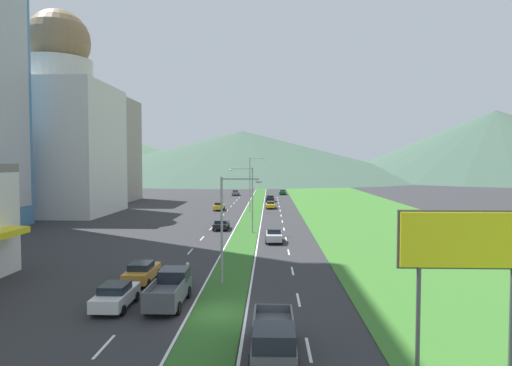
# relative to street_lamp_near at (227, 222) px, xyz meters

# --- Properties ---
(ground_plane) EXTENTS (600.00, 600.00, 0.00)m
(ground_plane) POSITION_rel_street_lamp_near_xyz_m (0.04, -6.33, -4.77)
(ground_plane) COLOR #2D2D30
(grass_median) EXTENTS (3.20, 240.00, 0.06)m
(grass_median) POSITION_rel_street_lamp_near_xyz_m (0.04, 53.67, -4.74)
(grass_median) COLOR #2D6023
(grass_median) RESTS_ON ground_plane
(grass_verge_right) EXTENTS (24.00, 240.00, 0.06)m
(grass_verge_right) POSITION_rel_street_lamp_near_xyz_m (20.64, 53.67, -4.74)
(grass_verge_right) COLOR #387028
(grass_verge_right) RESTS_ON ground_plane
(lane_dash_left_2) EXTENTS (0.16, 2.80, 0.01)m
(lane_dash_left_2) POSITION_rel_street_lamp_near_xyz_m (-5.06, -11.03, -4.77)
(lane_dash_left_2) COLOR silver
(lane_dash_left_2) RESTS_ON ground_plane
(lane_dash_left_3) EXTENTS (0.16, 2.80, 0.01)m
(lane_dash_left_3) POSITION_rel_street_lamp_near_xyz_m (-5.06, -3.38, -4.77)
(lane_dash_left_3) COLOR silver
(lane_dash_left_3) RESTS_ON ground_plane
(lane_dash_left_4) EXTENTS (0.16, 2.80, 0.01)m
(lane_dash_left_4) POSITION_rel_street_lamp_near_xyz_m (-5.06, 4.27, -4.77)
(lane_dash_left_4) COLOR silver
(lane_dash_left_4) RESTS_ON ground_plane
(lane_dash_left_5) EXTENTS (0.16, 2.80, 0.01)m
(lane_dash_left_5) POSITION_rel_street_lamp_near_xyz_m (-5.06, 11.92, -4.77)
(lane_dash_left_5) COLOR silver
(lane_dash_left_5) RESTS_ON ground_plane
(lane_dash_left_6) EXTENTS (0.16, 2.80, 0.01)m
(lane_dash_left_6) POSITION_rel_street_lamp_near_xyz_m (-5.06, 19.57, -4.77)
(lane_dash_left_6) COLOR silver
(lane_dash_left_6) RESTS_ON ground_plane
(lane_dash_left_7) EXTENTS (0.16, 2.80, 0.01)m
(lane_dash_left_7) POSITION_rel_street_lamp_near_xyz_m (-5.06, 27.22, -4.77)
(lane_dash_left_7) COLOR silver
(lane_dash_left_7) RESTS_ON ground_plane
(lane_dash_left_8) EXTENTS (0.16, 2.80, 0.01)m
(lane_dash_left_8) POSITION_rel_street_lamp_near_xyz_m (-5.06, 34.87, -4.77)
(lane_dash_left_8) COLOR silver
(lane_dash_left_8) RESTS_ON ground_plane
(lane_dash_left_9) EXTENTS (0.16, 2.80, 0.01)m
(lane_dash_left_9) POSITION_rel_street_lamp_near_xyz_m (-5.06, 42.52, -4.77)
(lane_dash_left_9) COLOR silver
(lane_dash_left_9) RESTS_ON ground_plane
(lane_dash_left_10) EXTENTS (0.16, 2.80, 0.01)m
(lane_dash_left_10) POSITION_rel_street_lamp_near_xyz_m (-5.06, 50.16, -4.77)
(lane_dash_left_10) COLOR silver
(lane_dash_left_10) RESTS_ON ground_plane
(lane_dash_left_11) EXTENTS (0.16, 2.80, 0.01)m
(lane_dash_left_11) POSITION_rel_street_lamp_near_xyz_m (-5.06, 57.81, -4.77)
(lane_dash_left_11) COLOR silver
(lane_dash_left_11) RESTS_ON ground_plane
(lane_dash_left_12) EXTENTS (0.16, 2.80, 0.01)m
(lane_dash_left_12) POSITION_rel_street_lamp_near_xyz_m (-5.06, 65.46, -4.77)
(lane_dash_left_12) COLOR silver
(lane_dash_left_12) RESTS_ON ground_plane
(lane_dash_left_13) EXTENTS (0.16, 2.80, 0.01)m
(lane_dash_left_13) POSITION_rel_street_lamp_near_xyz_m (-5.06, 73.11, -4.77)
(lane_dash_left_13) COLOR silver
(lane_dash_left_13) RESTS_ON ground_plane
(lane_dash_left_14) EXTENTS (0.16, 2.80, 0.01)m
(lane_dash_left_14) POSITION_rel_street_lamp_near_xyz_m (-5.06, 80.76, -4.77)
(lane_dash_left_14) COLOR silver
(lane_dash_left_14) RESTS_ON ground_plane
(lane_dash_right_2) EXTENTS (0.16, 2.80, 0.01)m
(lane_dash_right_2) POSITION_rel_street_lamp_near_xyz_m (5.14, -11.03, -4.77)
(lane_dash_right_2) COLOR silver
(lane_dash_right_2) RESTS_ON ground_plane
(lane_dash_right_3) EXTENTS (0.16, 2.80, 0.01)m
(lane_dash_right_3) POSITION_rel_street_lamp_near_xyz_m (5.14, -3.38, -4.77)
(lane_dash_right_3) COLOR silver
(lane_dash_right_3) RESTS_ON ground_plane
(lane_dash_right_4) EXTENTS (0.16, 2.80, 0.01)m
(lane_dash_right_4) POSITION_rel_street_lamp_near_xyz_m (5.14, 4.27, -4.77)
(lane_dash_right_4) COLOR silver
(lane_dash_right_4) RESTS_ON ground_plane
(lane_dash_right_5) EXTENTS (0.16, 2.80, 0.01)m
(lane_dash_right_5) POSITION_rel_street_lamp_near_xyz_m (5.14, 11.92, -4.77)
(lane_dash_right_5) COLOR silver
(lane_dash_right_5) RESTS_ON ground_plane
(lane_dash_right_6) EXTENTS (0.16, 2.80, 0.01)m
(lane_dash_right_6) POSITION_rel_street_lamp_near_xyz_m (5.14, 19.57, -4.77)
(lane_dash_right_6) COLOR silver
(lane_dash_right_6) RESTS_ON ground_plane
(lane_dash_right_7) EXTENTS (0.16, 2.80, 0.01)m
(lane_dash_right_7) POSITION_rel_street_lamp_near_xyz_m (5.14, 27.22, -4.77)
(lane_dash_right_7) COLOR silver
(lane_dash_right_7) RESTS_ON ground_plane
(lane_dash_right_8) EXTENTS (0.16, 2.80, 0.01)m
(lane_dash_right_8) POSITION_rel_street_lamp_near_xyz_m (5.14, 34.87, -4.77)
(lane_dash_right_8) COLOR silver
(lane_dash_right_8) RESTS_ON ground_plane
(lane_dash_right_9) EXTENTS (0.16, 2.80, 0.01)m
(lane_dash_right_9) POSITION_rel_street_lamp_near_xyz_m (5.14, 42.52, -4.77)
(lane_dash_right_9) COLOR silver
(lane_dash_right_9) RESTS_ON ground_plane
(lane_dash_right_10) EXTENTS (0.16, 2.80, 0.01)m
(lane_dash_right_10) POSITION_rel_street_lamp_near_xyz_m (5.14, 50.16, -4.77)
(lane_dash_right_10) COLOR silver
(lane_dash_right_10) RESTS_ON ground_plane
(lane_dash_right_11) EXTENTS (0.16, 2.80, 0.01)m
(lane_dash_right_11) POSITION_rel_street_lamp_near_xyz_m (5.14, 57.81, -4.77)
(lane_dash_right_11) COLOR silver
(lane_dash_right_11) RESTS_ON ground_plane
(lane_dash_right_12) EXTENTS (0.16, 2.80, 0.01)m
(lane_dash_right_12) POSITION_rel_street_lamp_near_xyz_m (5.14, 65.46, -4.77)
(lane_dash_right_12) COLOR silver
(lane_dash_right_12) RESTS_ON ground_plane
(lane_dash_right_13) EXTENTS (0.16, 2.80, 0.01)m
(lane_dash_right_13) POSITION_rel_street_lamp_near_xyz_m (5.14, 73.11, -4.77)
(lane_dash_right_13) COLOR silver
(lane_dash_right_13) RESTS_ON ground_plane
(lane_dash_right_14) EXTENTS (0.16, 2.80, 0.01)m
(lane_dash_right_14) POSITION_rel_street_lamp_near_xyz_m (5.14, 80.76, -4.77)
(lane_dash_right_14) COLOR silver
(lane_dash_right_14) RESTS_ON ground_plane
(edge_line_median_left) EXTENTS (0.16, 240.00, 0.01)m
(edge_line_median_left) POSITION_rel_street_lamp_near_xyz_m (-1.71, 53.67, -4.77)
(edge_line_median_left) COLOR silver
(edge_line_median_left) RESTS_ON ground_plane
(edge_line_median_right) EXTENTS (0.16, 240.00, 0.01)m
(edge_line_median_right) POSITION_rel_street_lamp_near_xyz_m (1.79, 53.67, -4.77)
(edge_line_median_right) COLOR silver
(edge_line_median_right) RESTS_ON ground_plane
(domed_building) EXTENTS (17.90, 17.90, 36.19)m
(domed_building) POSITION_rel_street_lamp_near_xyz_m (-34.35, 43.77, 10.31)
(domed_building) COLOR silver
(domed_building) RESTS_ON ground_plane
(midrise_colored) EXTENTS (16.00, 16.00, 24.39)m
(midrise_colored) POSITION_rel_street_lamp_near_xyz_m (-37.77, 69.14, 7.42)
(midrise_colored) COLOR #9E9384
(midrise_colored) RESTS_ON ground_plane
(hill_far_left) EXTENTS (173.00, 173.00, 28.91)m
(hill_far_left) POSITION_rel_street_lamp_near_xyz_m (-104.94, 260.50, 9.68)
(hill_far_left) COLOR #47664C
(hill_far_left) RESTS_ON ground_plane
(hill_far_center) EXTENTS (222.26, 222.26, 28.58)m
(hill_far_center) POSITION_rel_street_lamp_near_xyz_m (-14.10, 227.53, 9.52)
(hill_far_center) COLOR #3D5647
(hill_far_center) RESTS_ON ground_plane
(hill_far_right) EXTENTS (188.09, 188.09, 38.89)m
(hill_far_right) POSITION_rel_street_lamp_near_xyz_m (129.67, 213.95, 14.67)
(hill_far_right) COLOR #3D5647
(hill_far_right) RESTS_ON ground_plane
(street_lamp_near) EXTENTS (3.16, 0.28, 8.15)m
(street_lamp_near) POSITION_rel_street_lamp_near_xyz_m (0.00, 0.00, 0.00)
(street_lamp_near) COLOR #99999E
(street_lamp_near) RESTS_ON ground_plane
(street_lamp_mid) EXTENTS (3.19, 0.40, 8.59)m
(street_lamp_mid) POSITION_rel_street_lamp_near_xyz_m (0.52, 23.94, 0.23)
(street_lamp_mid) COLOR #99999E
(street_lamp_mid) RESTS_ON ground_plane
(street_lamp_far) EXTENTS (3.16, 0.28, 10.15)m
(street_lamp_far) POSITION_rel_street_lamp_near_xyz_m (-0.24, 47.83, 1.04)
(street_lamp_far) COLOR #99999E
(street_lamp_far) RESTS_ON ground_plane
(billboard_roadside) EXTENTS (6.04, 0.28, 7.13)m
(billboard_roadside) POSITION_rel_street_lamp_near_xyz_m (11.89, -12.81, 0.71)
(billboard_roadside) COLOR #4C4C51
(billboard_roadside) RESTS_ON ground_plane
(car_0) EXTENTS (2.03, 4.13, 1.34)m
(car_0) POSITION_rel_street_lamp_near_xyz_m (-3.52, 26.60, -4.07)
(car_0) COLOR black
(car_0) RESTS_ON ground_plane
(car_1) EXTENTS (1.89, 4.26, 1.57)m
(car_1) POSITION_rel_street_lamp_near_xyz_m (-6.67, 50.38, -3.98)
(car_1) COLOR yellow
(car_1) RESTS_ON ground_plane
(car_2) EXTENTS (1.89, 4.77, 1.42)m
(car_2) POSITION_rel_street_lamp_near_xyz_m (3.30, 54.27, -4.04)
(car_2) COLOR yellow
(car_2) RESTS_ON ground_plane
(car_3) EXTENTS (1.87, 4.62, 1.54)m
(car_3) POSITION_rel_street_lamp_near_xyz_m (-6.56, 88.21, -3.98)
(car_3) COLOR slate
(car_3) RESTS_ON ground_plane
(car_4) EXTENTS (1.98, 4.39, 1.50)m
(car_4) POSITION_rel_street_lamp_near_xyz_m (3.21, 69.34, -4.00)
(car_4) COLOR black
(car_4) RESTS_ON ground_plane
(car_5) EXTENTS (1.96, 4.51, 1.56)m
(car_5) POSITION_rel_street_lamp_near_xyz_m (-6.64, 0.46, -3.98)
(car_5) COLOR #C6842D
(car_5) RESTS_ON ground_plane
(car_6) EXTENTS (1.89, 4.23, 1.37)m
(car_6) POSITION_rel_street_lamp_near_xyz_m (6.83, 91.76, -4.05)
(car_6) COLOR #0C5128
(car_6) RESTS_ON ground_plane
(car_8) EXTENTS (1.95, 4.09, 1.58)m
(car_8) POSITION_rel_street_lamp_near_xyz_m (3.69, 17.46, -3.98)
(car_8) COLOR #B2B2B7
(car_8) RESTS_ON ground_plane
(car_9) EXTENTS (2.00, 4.27, 1.59)m
(car_9) POSITION_rel_street_lamp_near_xyz_m (-6.52, -5.42, -3.96)
(car_9) COLOR silver
(car_9) RESTS_ON ground_plane
(pickup_truck_0) EXTENTS (2.18, 5.40, 2.00)m
(pickup_truck_0) POSITION_rel_street_lamp_near_xyz_m (3.41, -12.19, -3.79)
(pickup_truck_0) COLOR #515459
(pickup_truck_0) RESTS_ON ground_plane
(pickup_truck_1) EXTENTS (2.18, 5.40, 2.00)m
(pickup_truck_1) POSITION_rel_street_lamp_near_xyz_m (-3.28, -4.51, -3.79)
(pickup_truck_1) COLOR #515459
(pickup_truck_1) RESTS_ON ground_plane
(motorcycle_rider) EXTENTS (0.36, 2.00, 1.80)m
(motorcycle_rider) POSITION_rel_street_lamp_near_xyz_m (-2.90, -0.51, -4.03)
(motorcycle_rider) COLOR black
(motorcycle_rider) RESTS_ON ground_plane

